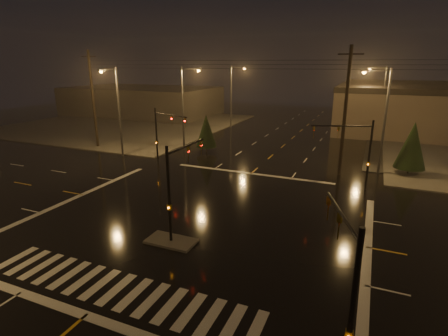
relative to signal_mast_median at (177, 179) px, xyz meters
The scene contains 20 objects.
ground 4.85m from the signal_mast_median, 90.00° to the left, with size 140.00×140.00×0.00m, color black.
sidewalk_nw 44.80m from the signal_mast_median, 132.21° to the left, with size 36.00×36.00×0.12m, color #44423D.
median_island 3.79m from the signal_mast_median, 90.00° to the right, with size 3.00×1.60×0.15m, color #44423D.
crosswalk 7.01m from the signal_mast_median, 90.00° to the right, with size 15.00×2.60×0.01m, color beige.
stop_bar_near 8.77m from the signal_mast_median, 90.00° to the right, with size 16.00×0.50×0.01m, color beige.
stop_bar_far 14.56m from the signal_mast_median, 90.00° to the left, with size 16.00×0.50×0.01m, color beige.
commercial_block 57.07m from the signal_mast_median, 127.83° to the left, with size 30.00×18.00×5.60m, color #403B38.
signal_mast_median is the anchor object (origin of this frame).
signal_mast_ne 16.27m from the signal_mast_median, 54.28° to the left, with size 4.84×1.86×6.00m.
signal_mast_nw 16.27m from the signal_mast_median, 125.72° to the left, with size 4.84×1.86×6.00m.
signal_mast_se 12.22m from the signal_mast_median, 33.15° to the right, with size 1.55×3.87×6.00m.
streetlight_1 23.94m from the signal_mast_median, 117.96° to the left, with size 2.77×0.32×10.00m.
streetlight_2 38.78m from the signal_mast_median, 106.79° to the left, with size 2.77×0.32×10.00m.
streetlight_3 22.20m from the signal_mast_median, 59.61° to the left, with size 2.77×0.32×10.00m.
streetlight_4 40.69m from the signal_mast_median, 74.03° to the left, with size 2.77×0.32×10.00m.
streetlight_5 21.53m from the signal_mast_median, 138.30° to the left, with size 0.32×2.77×10.00m.
utility_pole_0 27.95m from the signal_mast_median, 142.19° to the left, with size 2.20×0.32×12.00m.
utility_pole_1 19.00m from the signal_mast_median, 64.89° to the left, with size 2.20×0.32×12.00m.
conifer_0 24.32m from the signal_mast_median, 54.34° to the left, with size 2.87×2.87×5.18m.
conifer_3 21.63m from the signal_mast_median, 111.25° to the left, with size 2.50×2.50×4.60m.
Camera 1 is at (10.41, -20.21, 10.42)m, focal length 28.00 mm.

